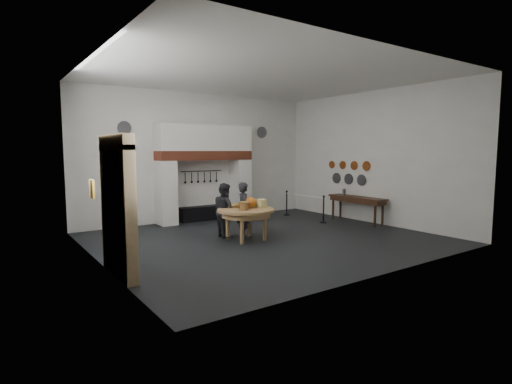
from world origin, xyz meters
TOP-DOWN VIEW (x-y plane):
  - floor at (0.00, 0.00)m, footprint 9.00×8.00m
  - ceiling at (0.00, 0.00)m, footprint 9.00×8.00m
  - wall_back at (0.00, 4.00)m, footprint 9.00×0.02m
  - wall_front at (0.00, -4.00)m, footprint 9.00×0.02m
  - wall_left at (-4.50, 0.00)m, footprint 0.02×8.00m
  - wall_right at (4.50, 0.00)m, footprint 0.02×8.00m
  - chimney_pier_left at (-1.48, 3.65)m, footprint 0.55×0.70m
  - chimney_pier_right at (1.48, 3.65)m, footprint 0.55×0.70m
  - hearth_brick_band at (0.00, 3.65)m, footprint 3.50×0.72m
  - chimney_hood at (0.00, 3.65)m, footprint 3.50×0.70m
  - iron_range at (0.00, 3.72)m, footprint 1.90×0.45m
  - utensil_rail at (0.00, 3.92)m, footprint 1.60×0.02m
  - door_recess at (-4.47, -1.00)m, footprint 0.04×1.10m
  - door_jamb_near at (-4.38, -1.70)m, footprint 0.22×0.30m
  - door_jamb_far at (-4.38, -0.30)m, footprint 0.22×0.30m
  - door_lintel at (-4.38, -1.00)m, footprint 0.22×1.70m
  - wall_plaque at (-4.45, 0.80)m, footprint 0.05×0.34m
  - work_table at (-0.55, 0.20)m, footprint 1.87×1.87m
  - pumpkin at (-0.35, 0.30)m, footprint 0.36×0.36m
  - cheese_block_big at (-0.05, 0.15)m, footprint 0.22×0.22m
  - cheese_block_small at (-0.07, 0.45)m, footprint 0.18×0.18m
  - wicker_basket at (-0.70, 0.05)m, footprint 0.38×0.38m
  - bread_loaf at (-0.65, 0.55)m, footprint 0.31×0.18m
  - visitor_near at (-0.44, 0.46)m, footprint 0.53×0.66m
  - visitor_far at (-0.84, 0.86)m, footprint 0.68×0.83m
  - side_table at (4.10, 0.27)m, footprint 0.55×2.20m
  - pewter_jug at (4.10, 0.87)m, footprint 0.12×0.12m
  - copper_pan_a at (4.46, 0.20)m, footprint 0.03×0.34m
  - copper_pan_b at (4.46, 0.75)m, footprint 0.03×0.32m
  - copper_pan_c at (4.46, 1.30)m, footprint 0.03×0.30m
  - copper_pan_d at (4.46, 1.85)m, footprint 0.03×0.28m
  - pewter_plate_left at (4.46, 0.40)m, footprint 0.03×0.40m
  - pewter_plate_mid at (4.46, 1.00)m, footprint 0.03×0.40m
  - pewter_plate_right at (4.46, 1.60)m, footprint 0.03×0.40m
  - pewter_plate_back_left at (-2.70, 3.96)m, footprint 0.44×0.03m
  - pewter_plate_back_right at (2.70, 3.96)m, footprint 0.44×0.03m
  - barrier_post_near at (3.08, 0.85)m, footprint 0.05×0.05m
  - barrier_post_far at (3.08, 2.85)m, footprint 0.05×0.05m
  - barrier_rope at (3.08, 1.85)m, footprint 0.04×2.00m

SIDE VIEW (x-z plane):
  - floor at x=0.00m, z-range -0.01..0.01m
  - iron_range at x=0.00m, z-range 0.00..0.50m
  - barrier_post_near at x=3.08m, z-range 0.00..0.90m
  - barrier_post_far at x=3.08m, z-range 0.00..0.90m
  - visitor_far at x=-0.84m, z-range 0.00..1.57m
  - visitor_near at x=-0.44m, z-range 0.00..1.59m
  - work_table at x=-0.55m, z-range 0.80..0.88m
  - barrier_rope at x=3.08m, z-range 0.83..0.87m
  - side_table at x=4.10m, z-range 0.84..0.90m
  - bread_loaf at x=-0.65m, z-range 0.87..1.01m
  - cheese_block_small at x=-0.07m, z-range 0.88..1.07m
  - wicker_basket at x=-0.70m, z-range 0.88..1.09m
  - cheese_block_big at x=-0.05m, z-range 0.88..1.11m
  - pewter_jug at x=4.10m, z-range 0.90..1.12m
  - pumpkin at x=-0.35m, z-range 0.88..1.18m
  - chimney_pier_left at x=-1.48m, z-range 0.00..2.15m
  - chimney_pier_right at x=1.48m, z-range 0.00..2.15m
  - door_recess at x=-4.47m, z-range 0.00..2.50m
  - door_jamb_near at x=-4.38m, z-range 0.00..2.60m
  - door_jamb_far at x=-4.38m, z-range 0.00..2.60m
  - pewter_plate_left at x=4.46m, z-range 1.25..1.65m
  - pewter_plate_mid at x=4.46m, z-range 1.25..1.65m
  - pewter_plate_right at x=4.46m, z-range 1.25..1.65m
  - wall_plaque at x=-4.45m, z-range 1.38..1.82m
  - utensil_rail at x=0.00m, z-range 1.74..1.76m
  - copper_pan_b at x=4.46m, z-range 1.79..2.11m
  - copper_pan_d at x=4.46m, z-range 1.81..2.09m
  - copper_pan_a at x=4.46m, z-range 1.78..2.12m
  - copper_pan_c at x=4.46m, z-range 1.80..2.10m
  - wall_back at x=0.00m, z-range 0.00..4.50m
  - wall_front at x=0.00m, z-range 0.00..4.50m
  - wall_left at x=-4.50m, z-range 0.00..4.50m
  - wall_right at x=4.50m, z-range 0.00..4.50m
  - hearth_brick_band at x=0.00m, z-range 2.15..2.47m
  - door_lintel at x=-4.38m, z-range 2.50..2.80m
  - chimney_hood at x=0.00m, z-range 2.47..3.37m
  - pewter_plate_back_left at x=-2.70m, z-range 2.98..3.42m
  - pewter_plate_back_right at x=2.70m, z-range 2.98..3.42m
  - ceiling at x=0.00m, z-range 4.49..4.51m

